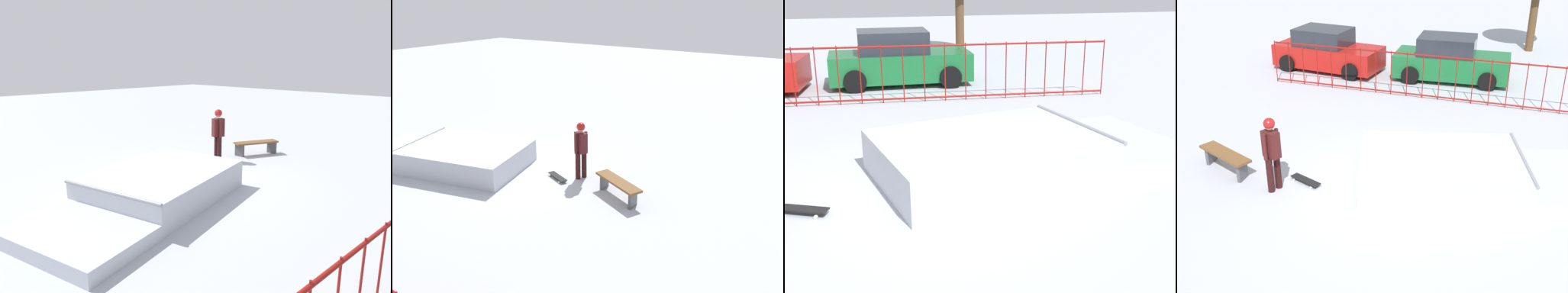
{
  "view_description": "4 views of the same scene",
  "coord_description": "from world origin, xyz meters",
  "views": [
    {
      "loc": [
        6.59,
        6.95,
        3.27
      ],
      "look_at": [
        -0.45,
        -0.08,
        0.9
      ],
      "focal_mm": 33.13,
      "sensor_mm": 36.0,
      "label": 1
    },
    {
      "loc": [
        -8.5,
        8.33,
        5.14
      ],
      "look_at": [
        -2.42,
        -0.91,
        1.0
      ],
      "focal_mm": 37.46,
      "sensor_mm": 36.0,
      "label": 2
    },
    {
      "loc": [
        -0.67,
        -7.65,
        3.4
      ],
      "look_at": [
        1.07,
        0.31,
        0.6
      ],
      "focal_mm": 48.75,
      "sensor_mm": 36.0,
      "label": 3
    },
    {
      "loc": [
        2.54,
        -9.28,
        5.66
      ],
      "look_at": [
        -0.26,
        0.14,
        0.9
      ],
      "focal_mm": 45.1,
      "sensor_mm": 36.0,
      "label": 4
    }
  ],
  "objects": [
    {
      "name": "park_bench",
      "position": [
        -3.77,
        -0.34,
        0.36
      ],
      "size": [
        1.62,
        1.04,
        0.48
      ],
      "rotation": [
        0.0,
        0.0,
        2.71
      ],
      "color": "brown",
      "rests_on": "ground"
    },
    {
      "name": "skate_ramp",
      "position": [
        1.71,
        0.6,
        0.32
      ],
      "size": [
        5.86,
        3.8,
        0.74
      ],
      "rotation": [
        0.0,
        0.0,
        0.24
      ],
      "color": "silver",
      "rests_on": "ground"
    },
    {
      "name": "ground_plane",
      "position": [
        0.0,
        0.0,
        0.0
      ],
      "size": [
        60.0,
        60.0,
        0.0
      ],
      "primitive_type": "plane",
      "color": "#B2B7C1"
    },
    {
      "name": "perimeter_fence",
      "position": [
        -0.0,
        5.93,
        0.77
      ],
      "size": [
        11.36,
        0.53,
        1.5
      ],
      "rotation": [
        0.0,
        0.0,
        -0.04
      ],
      "color": "maroon",
      "rests_on": "ground"
    },
    {
      "name": "skater",
      "position": [
        -2.25,
        -0.81,
        1.01
      ],
      "size": [
        0.43,
        0.42,
        1.73
      ],
      "rotation": [
        0.0,
        0.0,
        5.91
      ],
      "color": "black",
      "rests_on": "ground"
    },
    {
      "name": "skateboard",
      "position": [
        -1.71,
        -0.35,
        0.08
      ],
      "size": [
        0.82,
        0.49,
        0.09
      ],
      "rotation": [
        0.0,
        0.0,
        5.89
      ],
      "color": "black",
      "rests_on": "ground"
    },
    {
      "name": "parked_car_green",
      "position": [
        0.31,
        8.16,
        0.72
      ],
      "size": [
        4.13,
        1.98,
        1.6
      ],
      "rotation": [
        0.0,
        0.0,
        0.02
      ],
      "color": "#196B33",
      "rests_on": "ground"
    },
    {
      "name": "parked_car_red",
      "position": [
        -4.43,
        8.09,
        0.72
      ],
      "size": [
        4.29,
        2.36,
        1.6
      ],
      "rotation": [
        0.0,
        0.0,
        -0.14
      ],
      "color": "red",
      "rests_on": "ground"
    }
  ]
}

